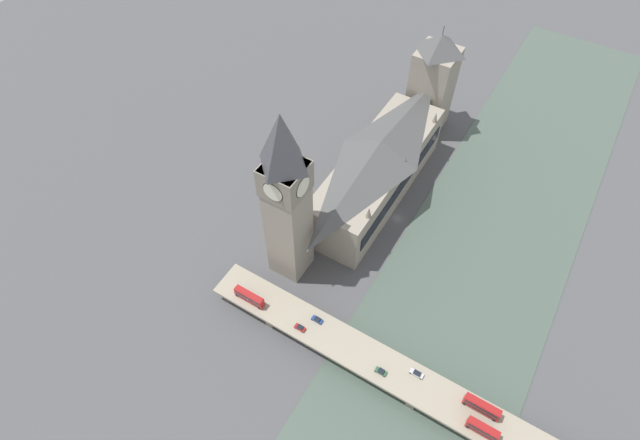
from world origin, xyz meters
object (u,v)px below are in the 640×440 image
(car_southbound_lead, at_px, (300,328))
(double_decker_bus_lead, at_px, (482,407))
(road_bridge, at_px, (419,387))
(car_northbound_lead, at_px, (317,320))
(double_decker_bus_rear, at_px, (249,297))
(parliament_hall, at_px, (378,168))
(victoria_tower, at_px, (432,83))
(car_northbound_mid, at_px, (417,373))
(double_decker_bus_mid, at_px, (483,429))
(car_northbound_tail, at_px, (381,371))
(clock_tower, at_px, (286,198))

(car_southbound_lead, bearing_deg, double_decker_bus_lead, -174.59)
(road_bridge, height_order, car_northbound_lead, car_northbound_lead)
(double_decker_bus_rear, relative_size, car_northbound_lead, 2.92)
(road_bridge, xyz_separation_m, double_decker_bus_lead, (-19.59, -2.96, 3.91))
(parliament_hall, distance_m, car_northbound_lead, 71.44)
(victoria_tower, xyz_separation_m, car_northbound_mid, (-50.84, 123.26, -17.63))
(road_bridge, relative_size, double_decker_bus_lead, 13.71)
(double_decker_bus_mid, relative_size, car_northbound_tail, 2.56)
(parliament_hall, height_order, clock_tower, clock_tower)
(double_decker_bus_mid, relative_size, double_decker_bus_rear, 0.84)
(road_bridge, height_order, double_decker_bus_lead, double_decker_bus_lead)
(car_northbound_mid, bearing_deg, car_southbound_lead, 8.34)
(clock_tower, distance_m, double_decker_bus_mid, 94.98)
(road_bridge, relative_size, double_decker_bus_mid, 16.04)
(car_northbound_lead, relative_size, car_northbound_tail, 1.04)
(clock_tower, height_order, car_northbound_tail, clock_tower)
(road_bridge, height_order, car_southbound_lead, car_southbound_lead)
(double_decker_bus_rear, bearing_deg, car_northbound_tail, -179.27)
(double_decker_bus_rear, xyz_separation_m, car_southbound_lead, (-21.68, -0.05, -1.97))
(car_northbound_mid, bearing_deg, clock_tower, -16.52)
(car_northbound_lead, height_order, car_northbound_tail, car_northbound_tail)
(parliament_hall, height_order, victoria_tower, victoria_tower)
(road_bridge, distance_m, car_southbound_lead, 44.40)
(car_northbound_tail, bearing_deg, double_decker_bus_rear, 0.73)
(car_northbound_lead, relative_size, car_southbound_lead, 1.03)
(road_bridge, xyz_separation_m, car_northbound_tail, (12.83, 2.46, 1.87))
(parliament_hall, bearing_deg, double_decker_bus_rear, 80.45)
(parliament_hall, xyz_separation_m, car_northbound_mid, (-50.79, 69.53, -8.27))
(clock_tower, bearing_deg, road_bridge, 161.59)
(parliament_hall, distance_m, car_northbound_mid, 86.49)
(car_northbound_tail, bearing_deg, double_decker_bus_lead, -170.51)
(clock_tower, xyz_separation_m, double_decker_bus_lead, (-83.66, 18.37, -31.32))
(victoria_tower, bearing_deg, double_decker_bus_rear, 84.41)
(car_northbound_tail, xyz_separation_m, car_southbound_lead, (31.42, 0.63, -0.01))
(parliament_hall, relative_size, double_decker_bus_rear, 6.83)
(car_northbound_mid, distance_m, car_southbound_lead, 42.28)
(double_decker_bus_mid, distance_m, car_northbound_tail, 35.01)
(clock_tower, bearing_deg, victoria_tower, -95.88)
(double_decker_bus_lead, distance_m, car_southbound_lead, 64.16)
(parliament_hall, xyz_separation_m, double_decker_bus_rear, (12.73, 75.70, -6.29))
(double_decker_bus_lead, bearing_deg, clock_tower, -12.38)
(car_southbound_lead, bearing_deg, road_bridge, -176.01)
(victoria_tower, relative_size, double_decker_bus_rear, 4.48)
(car_northbound_lead, relative_size, car_northbound_mid, 0.87)
(victoria_tower, relative_size, car_northbound_lead, 13.11)
(double_decker_bus_mid, bearing_deg, car_southbound_lead, -0.16)
(car_northbound_mid, bearing_deg, car_northbound_tail, 27.85)
(parliament_hall, xyz_separation_m, victoria_tower, (0.06, -53.73, 9.36))
(double_decker_bus_lead, bearing_deg, car_northbound_lead, 0.23)
(parliament_hall, bearing_deg, car_northbound_mid, 126.15)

